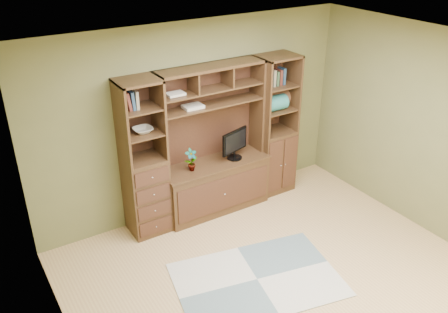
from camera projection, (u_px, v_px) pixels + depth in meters
room at (291, 183)px, 4.77m from camera, size 4.60×4.10×2.64m
center_hutch at (215, 143)px, 6.28m from camera, size 1.54×0.53×2.05m
left_tower at (144, 160)px, 5.84m from camera, size 0.50×0.45×2.05m
right_tower at (275, 126)px, 6.79m from camera, size 0.55×0.45×2.05m
rug at (257, 279)px, 5.40m from camera, size 2.05×1.57×0.01m
monitor at (235, 139)px, 6.40m from camera, size 0.51×0.34×0.57m
orchid at (191, 160)px, 6.14m from camera, size 0.16×0.11×0.31m
magazines at (193, 107)px, 5.98m from camera, size 0.25×0.18×0.04m
bowl at (143, 130)px, 5.67m from camera, size 0.24×0.24×0.06m
blanket_teal at (274, 103)px, 6.55m from camera, size 0.37×0.22×0.22m
blanket_red at (278, 98)px, 6.73m from camera, size 0.39×0.22×0.22m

